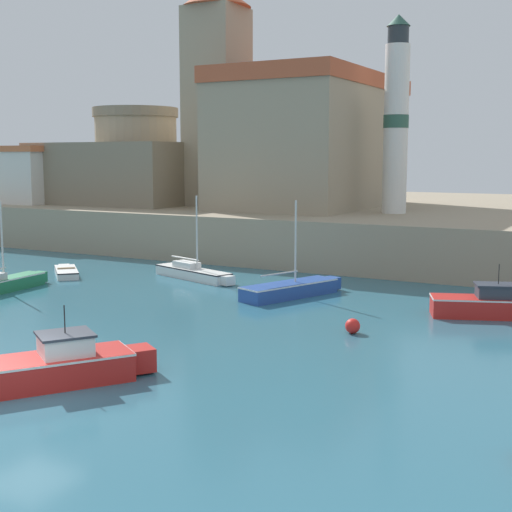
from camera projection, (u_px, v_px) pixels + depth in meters
ground_plane at (29, 401)px, 21.03m from camera, size 200.00×200.00×0.00m
quay_seawall at (433, 223)px, 60.18m from camera, size 120.00×40.00×3.20m
sailboat_blue_1 at (291, 289)px, 36.71m from camera, size 3.43×6.28×4.96m
sailboat_white_2 at (193, 272)px, 42.05m from camera, size 6.35×2.99×4.93m
motorboat_red_3 at (496, 304)px, 32.00m from camera, size 6.06×3.42×2.42m
motorboat_red_4 at (66, 364)px, 22.71m from camera, size 4.21×5.23×2.52m
dinghy_white_6 at (66, 272)px, 43.30m from camera, size 3.73×3.57×0.51m
mooring_buoy at (353, 326)px, 29.06m from camera, size 0.62×0.62×0.62m
church at (297, 133)px, 56.84m from camera, size 15.26×17.94×17.70m
fortress at (137, 167)px, 62.86m from camera, size 13.84×13.84×8.19m
lighthouse at (396, 118)px, 49.62m from camera, size 1.76×1.76×13.63m
harbor_shed_far_end at (22, 174)px, 61.77m from camera, size 7.81×5.44×4.87m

